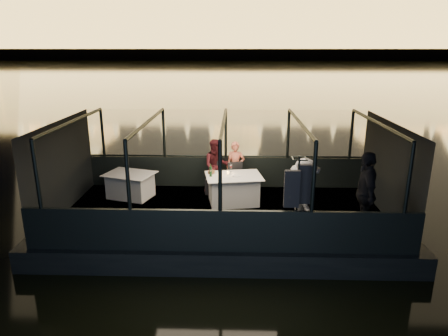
{
  "coord_description": "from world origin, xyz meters",
  "views": [
    {
      "loc": [
        0.3,
        -9.31,
        4.49
      ],
      "look_at": [
        0.0,
        0.4,
        1.55
      ],
      "focal_mm": 32.0,
      "sensor_mm": 36.0,
      "label": 1
    }
  ],
  "objects_px": {
    "chair_port_right": "(235,181)",
    "passenger_dark": "(365,197)",
    "wine_bottle": "(211,171)",
    "dining_table_central": "(234,189)",
    "person_man_maroon": "(216,166)",
    "passenger_stripe": "(304,198)",
    "chair_port_left": "(214,178)",
    "coat_stand": "(297,206)",
    "person_woman_coral": "(235,166)",
    "dining_table_aft": "(130,184)"
  },
  "relations": [
    {
      "from": "person_woman_coral",
      "to": "dining_table_central",
      "type": "bearing_deg",
      "value": -85.33
    },
    {
      "from": "dining_table_aft",
      "to": "person_man_maroon",
      "type": "xyz_separation_m",
      "value": [
        2.35,
        0.53,
        0.36
      ]
    },
    {
      "from": "person_woman_coral",
      "to": "person_man_maroon",
      "type": "xyz_separation_m",
      "value": [
        -0.54,
        -0.07,
        0.0
      ]
    },
    {
      "from": "person_woman_coral",
      "to": "wine_bottle",
      "type": "height_order",
      "value": "person_woman_coral"
    },
    {
      "from": "chair_port_left",
      "to": "passenger_dark",
      "type": "bearing_deg",
      "value": -22.41
    },
    {
      "from": "person_man_maroon",
      "to": "passenger_dark",
      "type": "distance_m",
      "value": 4.26
    },
    {
      "from": "passenger_stripe",
      "to": "chair_port_right",
      "type": "bearing_deg",
      "value": 29.89
    },
    {
      "from": "person_woman_coral",
      "to": "passenger_stripe",
      "type": "xyz_separation_m",
      "value": [
        1.5,
        -2.77,
        0.1
      ]
    },
    {
      "from": "coat_stand",
      "to": "person_woman_coral",
      "type": "bearing_deg",
      "value": 110.52
    },
    {
      "from": "chair_port_right",
      "to": "wine_bottle",
      "type": "height_order",
      "value": "wine_bottle"
    },
    {
      "from": "chair_port_right",
      "to": "passenger_stripe",
      "type": "distance_m",
      "value": 2.81
    },
    {
      "from": "dining_table_central",
      "to": "passenger_dark",
      "type": "relative_size",
      "value": 0.77
    },
    {
      "from": "chair_port_right",
      "to": "wine_bottle",
      "type": "relative_size",
      "value": 2.82
    },
    {
      "from": "chair_port_left",
      "to": "dining_table_central",
      "type": "bearing_deg",
      "value": -39.49
    },
    {
      "from": "chair_port_right",
      "to": "coat_stand",
      "type": "xyz_separation_m",
      "value": [
        1.26,
        -2.93,
        0.45
      ]
    },
    {
      "from": "dining_table_aft",
      "to": "person_man_maroon",
      "type": "bearing_deg",
      "value": 12.72
    },
    {
      "from": "dining_table_aft",
      "to": "person_man_maroon",
      "type": "relative_size",
      "value": 0.84
    },
    {
      "from": "coat_stand",
      "to": "person_woman_coral",
      "type": "height_order",
      "value": "coat_stand"
    },
    {
      "from": "coat_stand",
      "to": "chair_port_left",
      "type": "bearing_deg",
      "value": 120.71
    },
    {
      "from": "chair_port_right",
      "to": "coat_stand",
      "type": "distance_m",
      "value": 3.22
    },
    {
      "from": "chair_port_left",
      "to": "coat_stand",
      "type": "xyz_separation_m",
      "value": [
        1.86,
        -3.13,
        0.45
      ]
    },
    {
      "from": "person_man_maroon",
      "to": "passenger_stripe",
      "type": "relative_size",
      "value": 0.88
    },
    {
      "from": "dining_table_central",
      "to": "person_man_maroon",
      "type": "relative_size",
      "value": 0.94
    },
    {
      "from": "dining_table_central",
      "to": "person_woman_coral",
      "type": "distance_m",
      "value": 1.02
    },
    {
      "from": "chair_port_right",
      "to": "passenger_dark",
      "type": "relative_size",
      "value": 0.49
    },
    {
      "from": "person_woman_coral",
      "to": "passenger_stripe",
      "type": "distance_m",
      "value": 3.15
    },
    {
      "from": "dining_table_aft",
      "to": "chair_port_right",
      "type": "height_order",
      "value": "chair_port_right"
    },
    {
      "from": "dining_table_aft",
      "to": "wine_bottle",
      "type": "distance_m",
      "value": 2.36
    },
    {
      "from": "coat_stand",
      "to": "passenger_dark",
      "type": "bearing_deg",
      "value": 23.79
    },
    {
      "from": "passenger_dark",
      "to": "chair_port_right",
      "type": "bearing_deg",
      "value": -122.55
    },
    {
      "from": "dining_table_aft",
      "to": "wine_bottle",
      "type": "bearing_deg",
      "value": -10.91
    },
    {
      "from": "dining_table_aft",
      "to": "person_man_maroon",
      "type": "height_order",
      "value": "person_man_maroon"
    },
    {
      "from": "passenger_stripe",
      "to": "wine_bottle",
      "type": "distance_m",
      "value": 2.75
    },
    {
      "from": "passenger_dark",
      "to": "coat_stand",
      "type": "bearing_deg",
      "value": -60.7
    },
    {
      "from": "passenger_stripe",
      "to": "person_woman_coral",
      "type": "bearing_deg",
      "value": 25.53
    },
    {
      "from": "dining_table_central",
      "to": "coat_stand",
      "type": "height_order",
      "value": "coat_stand"
    },
    {
      "from": "dining_table_aft",
      "to": "chair_port_left",
      "type": "relative_size",
      "value": 1.45
    },
    {
      "from": "dining_table_central",
      "to": "chair_port_left",
      "type": "bearing_deg",
      "value": 127.7
    },
    {
      "from": "dining_table_central",
      "to": "dining_table_aft",
      "type": "relative_size",
      "value": 1.12
    },
    {
      "from": "chair_port_left",
      "to": "passenger_stripe",
      "type": "relative_size",
      "value": 0.51
    },
    {
      "from": "person_man_maroon",
      "to": "wine_bottle",
      "type": "bearing_deg",
      "value": -104.8
    },
    {
      "from": "chair_port_left",
      "to": "chair_port_right",
      "type": "bearing_deg",
      "value": -5.79
    },
    {
      "from": "person_man_maroon",
      "to": "passenger_dark",
      "type": "height_order",
      "value": "passenger_dark"
    },
    {
      "from": "coat_stand",
      "to": "chair_port_right",
      "type": "bearing_deg",
      "value": 113.35
    },
    {
      "from": "chair_port_right",
      "to": "chair_port_left",
      "type": "bearing_deg",
      "value": 139.91
    },
    {
      "from": "coat_stand",
      "to": "person_woman_coral",
      "type": "xyz_separation_m",
      "value": [
        -1.26,
        3.36,
        -0.15
      ]
    },
    {
      "from": "wine_bottle",
      "to": "chair_port_left",
      "type": "bearing_deg",
      "value": 87.3
    },
    {
      "from": "chair_port_right",
      "to": "passenger_dark",
      "type": "xyz_separation_m",
      "value": [
        2.85,
        -2.23,
        0.4
      ]
    },
    {
      "from": "chair_port_right",
      "to": "person_man_maroon",
      "type": "xyz_separation_m",
      "value": [
        -0.53,
        0.36,
        0.3
      ]
    },
    {
      "from": "chair_port_left",
      "to": "person_man_maroon",
      "type": "height_order",
      "value": "person_man_maroon"
    }
  ]
}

